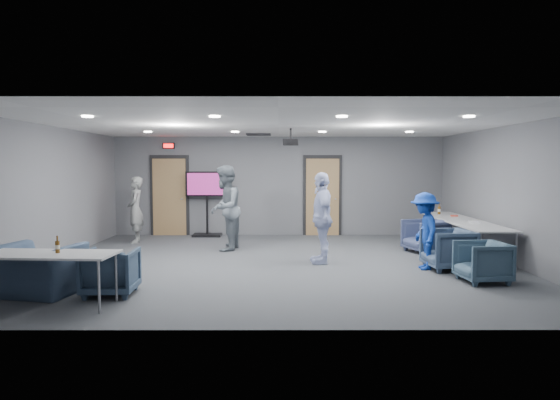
{
  "coord_description": "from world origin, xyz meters",
  "views": [
    {
      "loc": [
        0.02,
        -9.7,
        1.92
      ],
      "look_at": [
        0.03,
        0.64,
        1.2
      ],
      "focal_mm": 32.0,
      "sensor_mm": 36.0,
      "label": 1
    }
  ],
  "objects_px": {
    "chair_right_c": "(482,262)",
    "chair_front_b": "(36,270)",
    "bottle_right": "(439,210)",
    "bottle_front": "(57,247)",
    "table_right_a": "(447,217)",
    "tv_stand": "(207,200)",
    "table_front_left": "(50,257)",
    "table_right_b": "(479,227)",
    "person_c": "(322,218)",
    "chair_front_a": "(111,272)",
    "person_a": "(135,210)",
    "person_d": "(425,231)",
    "projector": "(291,142)",
    "chair_right_a": "(425,236)",
    "chair_right_b": "(448,249)",
    "person_b": "(225,208)"
  },
  "relations": [
    {
      "from": "bottle_front",
      "to": "chair_right_b",
      "type": "bearing_deg",
      "value": 21.0
    },
    {
      "from": "projector",
      "to": "table_right_a",
      "type": "bearing_deg",
      "value": 23.26
    },
    {
      "from": "person_d",
      "to": "projector",
      "type": "distance_m",
      "value": 3.25
    },
    {
      "from": "person_a",
      "to": "table_right_a",
      "type": "relative_size",
      "value": 0.85
    },
    {
      "from": "chair_front_a",
      "to": "table_right_a",
      "type": "distance_m",
      "value": 7.87
    },
    {
      "from": "person_a",
      "to": "chair_right_a",
      "type": "relative_size",
      "value": 2.04
    },
    {
      "from": "chair_front_a",
      "to": "table_right_b",
      "type": "relative_size",
      "value": 0.39
    },
    {
      "from": "table_right_a",
      "to": "tv_stand",
      "type": "height_order",
      "value": "tv_stand"
    },
    {
      "from": "table_right_a",
      "to": "bottle_right",
      "type": "bearing_deg",
      "value": 16.11
    },
    {
      "from": "chair_front_b",
      "to": "table_front_left",
      "type": "bearing_deg",
      "value": 140.8
    },
    {
      "from": "person_b",
      "to": "bottle_right",
      "type": "xyz_separation_m",
      "value": [
        5.12,
        0.88,
        -0.13
      ]
    },
    {
      "from": "chair_front_b",
      "to": "bottle_right",
      "type": "relative_size",
      "value": 4.09
    },
    {
      "from": "person_a",
      "to": "chair_right_c",
      "type": "relative_size",
      "value": 2.2
    },
    {
      "from": "person_a",
      "to": "chair_front_a",
      "type": "distance_m",
      "value": 5.16
    },
    {
      "from": "chair_right_a",
      "to": "chair_front_a",
      "type": "height_order",
      "value": "chair_right_a"
    },
    {
      "from": "chair_front_b",
      "to": "bottle_right",
      "type": "bearing_deg",
      "value": -135.47
    },
    {
      "from": "table_right_a",
      "to": "person_c",
      "type": "bearing_deg",
      "value": 122.65
    },
    {
      "from": "chair_right_a",
      "to": "table_front_left",
      "type": "relative_size",
      "value": 0.44
    },
    {
      "from": "bottle_right",
      "to": "bottle_front",
      "type": "bearing_deg",
      "value": -142.31
    },
    {
      "from": "table_right_b",
      "to": "chair_right_c",
      "type": "bearing_deg",
      "value": 159.75
    },
    {
      "from": "person_d",
      "to": "chair_front_b",
      "type": "xyz_separation_m",
      "value": [
        -6.29,
        -1.83,
        -0.34
      ]
    },
    {
      "from": "chair_right_c",
      "to": "bottle_front",
      "type": "height_order",
      "value": "bottle_front"
    },
    {
      "from": "table_right_b",
      "to": "tv_stand",
      "type": "relative_size",
      "value": 1.1
    },
    {
      "from": "table_right_b",
      "to": "projector",
      "type": "bearing_deg",
      "value": 81.14
    },
    {
      "from": "tv_stand",
      "to": "projector",
      "type": "bearing_deg",
      "value": -53.97
    },
    {
      "from": "bottle_front",
      "to": "person_c",
      "type": "bearing_deg",
      "value": 37.84
    },
    {
      "from": "chair_right_c",
      "to": "table_front_left",
      "type": "height_order",
      "value": "table_front_left"
    },
    {
      "from": "chair_right_c",
      "to": "chair_front_a",
      "type": "distance_m",
      "value": 5.89
    },
    {
      "from": "person_c",
      "to": "tv_stand",
      "type": "height_order",
      "value": "person_c"
    },
    {
      "from": "chair_right_c",
      "to": "chair_front_b",
      "type": "bearing_deg",
      "value": -89.9
    },
    {
      "from": "table_right_b",
      "to": "bottle_front",
      "type": "xyz_separation_m",
      "value": [
        -7.01,
        -3.12,
        0.13
      ]
    },
    {
      "from": "person_a",
      "to": "bottle_right",
      "type": "xyz_separation_m",
      "value": [
        7.47,
        -0.25,
        0.01
      ]
    },
    {
      "from": "chair_right_b",
      "to": "table_right_a",
      "type": "bearing_deg",
      "value": 156.48
    },
    {
      "from": "person_d",
      "to": "chair_right_c",
      "type": "xyz_separation_m",
      "value": [
        0.65,
        -1.05,
        -0.37
      ]
    },
    {
      "from": "chair_front_b",
      "to": "projector",
      "type": "distance_m",
      "value": 5.35
    },
    {
      "from": "chair_right_b",
      "to": "table_front_left",
      "type": "distance_m",
      "value": 6.68
    },
    {
      "from": "table_front_left",
      "to": "person_b",
      "type": "bearing_deg",
      "value": 70.7
    },
    {
      "from": "chair_right_b",
      "to": "chair_right_c",
      "type": "relative_size",
      "value": 1.11
    },
    {
      "from": "bottle_front",
      "to": "tv_stand",
      "type": "xyz_separation_m",
      "value": [
        1.06,
        6.72,
        0.18
      ]
    },
    {
      "from": "chair_right_b",
      "to": "chair_front_b",
      "type": "distance_m",
      "value": 6.94
    },
    {
      "from": "chair_right_c",
      "to": "table_right_a",
      "type": "xyz_separation_m",
      "value": [
        0.65,
        3.66,
        0.35
      ]
    },
    {
      "from": "table_front_left",
      "to": "projector",
      "type": "bearing_deg",
      "value": 51.55
    },
    {
      "from": "bottle_right",
      "to": "tv_stand",
      "type": "relative_size",
      "value": 0.16
    },
    {
      "from": "table_right_b",
      "to": "chair_front_b",
      "type": "bearing_deg",
      "value": 108.52
    },
    {
      "from": "person_c",
      "to": "table_right_b",
      "type": "bearing_deg",
      "value": 89.42
    },
    {
      "from": "person_b",
      "to": "table_right_b",
      "type": "relative_size",
      "value": 1.0
    },
    {
      "from": "bottle_front",
      "to": "projector",
      "type": "bearing_deg",
      "value": 48.6
    },
    {
      "from": "person_a",
      "to": "chair_front_b",
      "type": "height_order",
      "value": "person_a"
    },
    {
      "from": "chair_front_b",
      "to": "bottle_right",
      "type": "xyz_separation_m",
      "value": [
        7.49,
        4.77,
        0.46
      ]
    },
    {
      "from": "chair_right_b",
      "to": "chair_front_a",
      "type": "bearing_deg",
      "value": -77.68
    }
  ]
}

